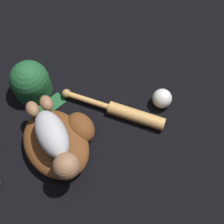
{
  "coord_description": "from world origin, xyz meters",
  "views": [
    {
      "loc": [
        0.44,
        0.07,
        1.09
      ],
      "look_at": [
        -0.03,
        0.26,
        0.07
      ],
      "focal_mm": 50.0,
      "sensor_mm": 36.0,
      "label": 1
    }
  ],
  "objects_px": {
    "baseball_bat": "(125,112)",
    "baseball_cap": "(30,82)",
    "baseball_glove": "(60,140)",
    "baby_figure": "(54,139)",
    "baseball": "(162,98)"
  },
  "relations": [
    {
      "from": "baseball_cap",
      "to": "baseball",
      "type": "bearing_deg",
      "value": 61.28
    },
    {
      "from": "baseball_bat",
      "to": "baseball_cap",
      "type": "relative_size",
      "value": 1.5
    },
    {
      "from": "baseball_bat",
      "to": "baseball_cap",
      "type": "xyz_separation_m",
      "value": [
        -0.24,
        -0.3,
        0.04
      ]
    },
    {
      "from": "baseball_glove",
      "to": "baseball",
      "type": "distance_m",
      "value": 0.42
    },
    {
      "from": "baby_figure",
      "to": "baseball_glove",
      "type": "bearing_deg",
      "value": 149.85
    },
    {
      "from": "baseball_glove",
      "to": "baseball",
      "type": "xyz_separation_m",
      "value": [
        -0.02,
        0.42,
        -0.0
      ]
    },
    {
      "from": "baseball_glove",
      "to": "baseball_bat",
      "type": "bearing_deg",
      "value": 94.97
    },
    {
      "from": "baseball_glove",
      "to": "baseball",
      "type": "height_order",
      "value": "baseball_glove"
    },
    {
      "from": "baseball",
      "to": "baby_figure",
      "type": "bearing_deg",
      "value": -84.12
    },
    {
      "from": "baseball_glove",
      "to": "baseball_bat",
      "type": "distance_m",
      "value": 0.27
    },
    {
      "from": "baseball_glove",
      "to": "baby_figure",
      "type": "relative_size",
      "value": 0.98
    },
    {
      "from": "baseball_bat",
      "to": "baby_figure",
      "type": "bearing_deg",
      "value": -80.09
    },
    {
      "from": "baby_figure",
      "to": "baseball",
      "type": "xyz_separation_m",
      "value": [
        -0.04,
        0.43,
        -0.09
      ]
    },
    {
      "from": "baseball_bat",
      "to": "baseball_cap",
      "type": "height_order",
      "value": "baseball_cap"
    },
    {
      "from": "baseball_glove",
      "to": "baby_figure",
      "type": "distance_m",
      "value": 0.09
    }
  ]
}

